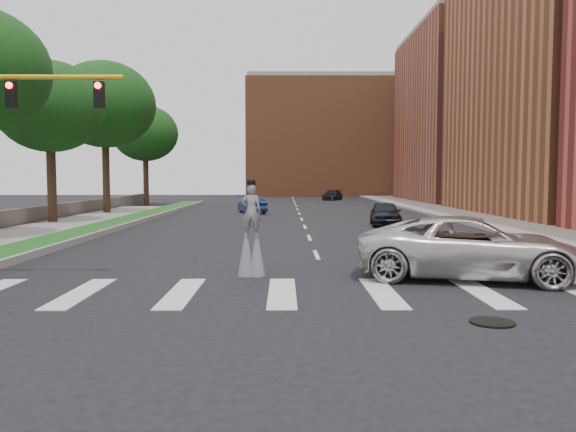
{
  "coord_description": "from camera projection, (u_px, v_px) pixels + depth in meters",
  "views": [
    {
      "loc": [
        -1.24,
        -13.19,
        2.97
      ],
      "look_at": [
        -1.11,
        5.0,
        1.7
      ],
      "focal_mm": 35.0,
      "sensor_mm": 36.0,
      "label": 1
    }
  ],
  "objects": [
    {
      "name": "car_near",
      "position": [
        385.0,
        213.0,
        34.32
      ],
      "size": [
        2.18,
        4.49,
        1.48
      ],
      "primitive_type": "imported",
      "rotation": [
        0.0,
        0.0,
        -0.1
      ],
      "color": "black",
      "rests_on": "ground"
    },
    {
      "name": "tree_5",
      "position": [
        145.0,
        134.0,
        57.98
      ],
      "size": [
        6.77,
        6.77,
        10.35
      ],
      "color": "#301F13",
      "rests_on": "ground"
    },
    {
      "name": "ground_plane",
      "position": [
        336.0,
        302.0,
        13.38
      ],
      "size": [
        160.0,
        160.0,
        0.0
      ],
      "primitive_type": "plane",
      "color": "black",
      "rests_on": "ground"
    },
    {
      "name": "building_far",
      "position": [
        479.0,
        118.0,
        66.7
      ],
      "size": [
        16.0,
        22.0,
        20.0
      ],
      "primitive_type": "cube",
      "color": "#974E38",
      "rests_on": "ground"
    },
    {
      "name": "car_far",
      "position": [
        333.0,
        195.0,
        72.08
      ],
      "size": [
        3.29,
        4.9,
        1.32
      ],
      "primitive_type": "imported",
      "rotation": [
        0.0,
        0.0,
        -0.35
      ],
      "color": "black",
      "rests_on": "ground"
    },
    {
      "name": "median_curb",
      "position": [
        129.0,
        225.0,
        33.24
      ],
      "size": [
        0.2,
        60.0,
        0.28
      ],
      "primitive_type": "cube",
      "color": "gray",
      "rests_on": "ground"
    },
    {
      "name": "tree_4",
      "position": [
        105.0,
        105.0,
        43.88
      ],
      "size": [
        7.92,
        7.92,
        11.99
      ],
      "color": "#301F13",
      "rests_on": "ground"
    },
    {
      "name": "grass_median",
      "position": [
        111.0,
        225.0,
        33.24
      ],
      "size": [
        2.0,
        60.0,
        0.25
      ],
      "primitive_type": "cube",
      "color": "#175319",
      "rests_on": "ground"
    },
    {
      "name": "suv_crossing",
      "position": [
        472.0,
        248.0,
        16.34
      ],
      "size": [
        7.1,
        4.5,
        1.83
      ],
      "primitive_type": "imported",
      "rotation": [
        0.0,
        0.0,
        1.33
      ],
      "color": "beige",
      "rests_on": "ground"
    },
    {
      "name": "manhole",
      "position": [
        492.0,
        322.0,
        11.4
      ],
      "size": [
        0.9,
        0.9,
        0.04
      ],
      "primitive_type": "cylinder",
      "color": "black",
      "rests_on": "ground"
    },
    {
      "name": "stone_wall",
      "position": [
        33.0,
        216.0,
        35.16
      ],
      "size": [
        0.5,
        56.0,
        1.1
      ],
      "primitive_type": "cube",
      "color": "#555049",
      "rests_on": "ground"
    },
    {
      "name": "car_mid",
      "position": [
        252.0,
        205.0,
        45.8
      ],
      "size": [
        2.73,
        4.29,
        1.34
      ],
      "primitive_type": "imported",
      "rotation": [
        0.0,
        0.0,
        3.49
      ],
      "color": "navy",
      "rests_on": "ground"
    },
    {
      "name": "building_backdrop",
      "position": [
        329.0,
        139.0,
        90.6
      ],
      "size": [
        26.0,
        14.0,
        18.0
      ],
      "primitive_type": "cube",
      "color": "#98532F",
      "rests_on": "ground"
    },
    {
      "name": "tree_3",
      "position": [
        49.0,
        107.0,
        34.56
      ],
      "size": [
        6.61,
        6.61,
        10.11
      ],
      "color": "#301F13",
      "rests_on": "ground"
    },
    {
      "name": "sidewalk_right",
      "position": [
        484.0,
        219.0,
        38.4
      ],
      "size": [
        5.0,
        90.0,
        0.18
      ],
      "primitive_type": "cube",
      "color": "gray",
      "rests_on": "ground"
    },
    {
      "name": "stilt_performer",
      "position": [
        251.0,
        238.0,
        16.77
      ],
      "size": [
        0.84,
        0.53,
        2.94
      ],
      "rotation": [
        0.0,
        0.0,
        3.1
      ],
      "color": "#301F13",
      "rests_on": "ground"
    }
  ]
}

